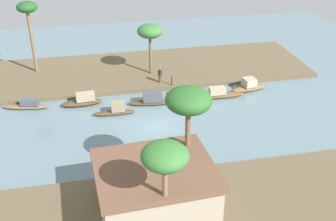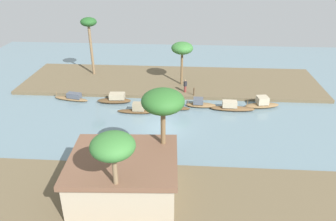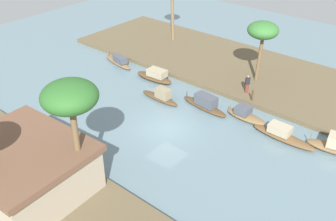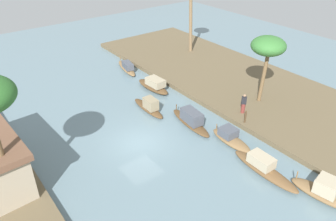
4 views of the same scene
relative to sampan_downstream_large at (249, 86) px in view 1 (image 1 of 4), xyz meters
The scene contains 16 objects.
river_water 12.07m from the sampan_downstream_large, 26.59° to the left, with size 63.81×63.81×0.00m, color slate.
riverbank_left 12.93m from the sampan_downstream_large, 33.47° to the right, with size 38.76×11.09×0.40m, color brown.
sampan_downstream_large is the anchor object (origin of this frame).
sampan_foreground 16.86m from the sampan_downstream_large, ahead, with size 4.00×1.43×1.20m.
sampan_near_left_bank 6.98m from the sampan_downstream_large, ahead, with size 3.47×1.22×1.02m.
sampan_upstream_small 22.11m from the sampan_downstream_large, ahead, with size 4.43×1.70×0.98m.
sampan_midstream 10.38m from the sampan_downstream_large, ahead, with size 4.64×1.51×1.26m.
sampan_open_hull 3.64m from the sampan_downstream_large, 16.07° to the left, with size 4.89×1.16×1.11m.
sampan_with_red_awning 14.17m from the sampan_downstream_large, ahead, with size 3.95×0.97×1.23m.
person_on_near_bank 9.29m from the sampan_downstream_large, 18.58° to the right, with size 0.43×0.43×1.61m.
mooring_post 7.99m from the sampan_downstream_large, 14.58° to the right, with size 0.14×0.14×0.95m, color #4C3823.
palm_tree_left_near 11.83m from the sampan_downstream_large, 31.44° to the right, with size 2.71×2.71×5.49m.
palm_tree_left_far 24.20m from the sampan_downstream_large, 21.38° to the right, with size 2.14×2.14×7.81m.
palm_tree_right_tall 18.31m from the sampan_downstream_large, 54.24° to the left, with size 3.03×3.03×7.26m.
palm_tree_right_short 23.27m from the sampan_downstream_large, 56.21° to the left, with size 2.66×2.66×6.44m.
riverside_building 20.51m from the sampan_downstream_large, 51.71° to the left, with size 7.80×6.75×3.04m.
Camera 1 is at (5.46, 32.04, 19.13)m, focal length 45.75 mm.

